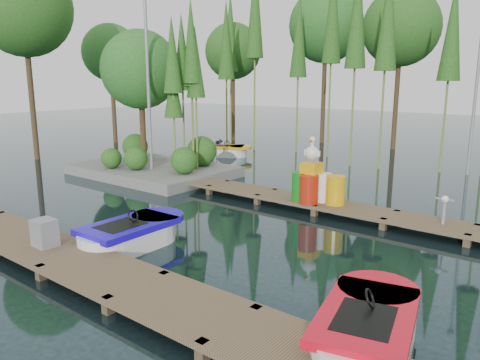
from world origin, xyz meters
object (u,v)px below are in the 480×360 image
Objects in this scene: island at (151,95)px; drum_cluster at (311,183)px; boat_yellow_far at (225,151)px; yellow_barrel at (335,190)px; boat_red at (367,330)px; utility_cabinet at (45,233)px; boat_blue at (131,235)px.

drum_cluster is (7.98, -0.94, -2.32)m from island.
island is 2.42× the size of boat_yellow_far.
island is 8.37m from drum_cluster.
drum_cluster is (8.41, -6.03, 0.59)m from boat_yellow_far.
boat_yellow_far is 10.87m from yellow_barrel.
yellow_barrel is (9.13, -5.88, 0.45)m from boat_yellow_far.
boat_red is 17.31m from boat_yellow_far.
boat_yellow_far is 14.14m from utility_cabinet.
boat_blue is at bearing -114.91° from yellow_barrel.
drum_cluster reaches higher than boat_yellow_far.
drum_cluster is at bearing -45.46° from boat_yellow_far.
boat_blue is 0.93× the size of boat_red.
boat_blue is 3.38× the size of yellow_barrel.
utility_cabinet is (-0.82, -1.64, 0.33)m from boat_blue.
island is 3.53× the size of drum_cluster.
boat_red reaches higher than boat_blue.
drum_cluster is (1.77, 5.20, 0.59)m from boat_blue.
island reaches higher than boat_red.
boat_blue is 5.53m from drum_cluster.
island is at bearing 174.81° from yellow_barrel.
utility_cabinet is at bearing -55.29° from island.
boat_blue is 4.71× the size of utility_cabinet.
boat_red is at bearing -6.14° from boat_blue.
boat_blue is 1.87m from utility_cabinet.
utility_cabinet is 0.72× the size of yellow_barrel.
drum_cluster reaches higher than yellow_barrel.
drum_cluster is at bearing 69.30° from utility_cabinet.
island reaches higher than boat_blue.
utility_cabinet is 7.74m from yellow_barrel.
yellow_barrel is (8.70, -0.79, -2.47)m from island.
utility_cabinet is 7.33m from drum_cluster.
island is 14.26m from boat_red.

